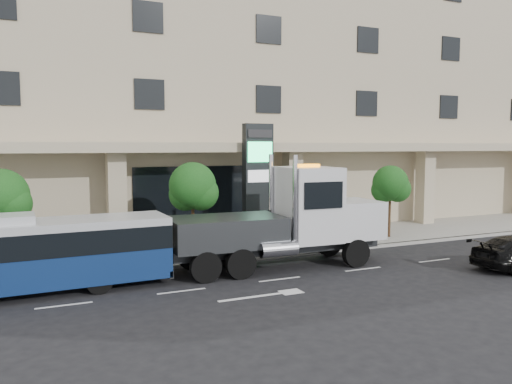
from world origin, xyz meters
The scene contains 10 objects.
ground centered at (0.00, 0.00, 0.00)m, with size 120.00×120.00×0.00m, color black.
sidewalk centered at (0.00, 5.00, 0.07)m, with size 120.00×6.00×0.15m, color gray.
curb centered at (0.00, 2.00, 0.07)m, with size 120.00×0.30×0.15m, color gray.
convention_center centered at (0.00, 15.42, 9.97)m, with size 60.00×17.60×20.00m.
tree_left centered at (-9.97, 3.59, 3.11)m, with size 2.27×2.20×4.22m.
tree_mid centered at (-1.97, 3.59, 3.26)m, with size 2.28×2.20×4.38m.
tree_right centered at (9.53, 3.59, 3.04)m, with size 2.10×2.00×4.04m.
city_bus centered at (-9.83, 0.30, 1.47)m, with size 11.48×2.74×2.89m.
tow_truck centered at (1.28, 0.28, 2.02)m, with size 10.79×3.01×4.91m.
signage_pylon centered at (2.00, 5.06, 3.34)m, with size 1.58×0.60×6.28m.
Camera 1 is at (-8.74, -18.79, 5.26)m, focal length 35.00 mm.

